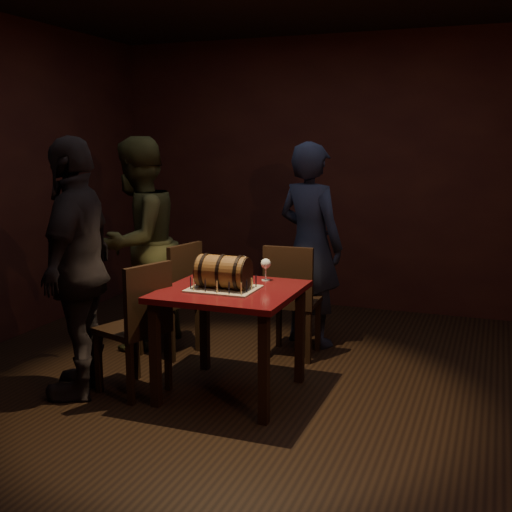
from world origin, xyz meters
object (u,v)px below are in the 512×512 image
Objects in this scene: wine_glass_left at (221,263)px; person_left_front at (78,268)px; pint_of_ale at (224,271)px; person_back at (310,245)px; chair_back at (291,295)px; chair_left_front at (140,321)px; pub_table at (231,304)px; chair_left_rear at (176,293)px; barrel_cake at (223,272)px; wine_glass_mid at (243,261)px; person_left_rear at (138,243)px; wine_glass_right at (266,265)px.

person_left_front reaches higher than wine_glass_left.
person_back is at bearing 73.24° from pint_of_ale.
person_back is (0.03, 0.43, 0.34)m from chair_back.
chair_back is 1.31m from chair_left_front.
wine_glass_left is at bearing 127.68° from pint_of_ale.
chair_left_rear is at bearing 140.78° from pub_table.
pint_of_ale is at bearing 44.55° from chair_left_front.
pub_table is 0.31m from pint_of_ale.
chair_left_front is (-0.44, -0.44, -0.30)m from pint_of_ale.
chair_left_front is (-0.55, -0.18, -0.35)m from barrel_cake.
chair_left_front is (-0.52, -0.61, -0.34)m from wine_glass_mid.
barrel_cake is at bearing 60.59° from person_left_rear.
chair_left_rear reaches higher than pub_table.
barrel_cake is at bearing 18.64° from chair_left_front.
wine_glass_left is 0.09× the size of person_left_rear.
person_back reaches higher than barrel_cake.
wine_glass_left and wine_glass_mid have the same top height.
person_left_rear is (-0.57, 0.95, 0.37)m from chair_left_front.
person_left_front is at bearing -149.05° from wine_glass_right.
wine_glass_mid is 1.07× the size of pint_of_ale.
barrel_cake is 0.40m from wine_glass_right.
wine_glass_left is 1.07m from person_left_rear.
wine_glass_left is 0.09× the size of person_left_front.
wine_glass_left is 1.00m from person_left_front.
pint_of_ale is at bearing -113.41° from wine_glass_mid.
barrel_cake is 0.28m from pint_of_ale.
person_left_front is (-0.98, -0.35, 0.25)m from pub_table.
person_back reaches higher than chair_left_rear.
wine_glass_mid and wine_glass_right have the same top height.
wine_glass_right is 1.30m from person_left_front.
wine_glass_mid is 0.17× the size of chair_left_front.
chair_left_front is (-0.72, -0.55, -0.35)m from wine_glass_right.
person_left_rear reaches higher than person_back.
person_left_front is at bearing -163.67° from chair_left_front.
chair_left_front is (-0.58, -0.23, -0.12)m from pub_table.
barrel_cake is 0.99m from person_left_front.
person_left_rear reaches higher than pint_of_ale.
chair_left_front is at bearing -79.15° from chair_left_rear.
person_back is at bearing 36.37° from chair_left_rear.
chair_left_front is 0.54× the size of person_back.
chair_left_front is (0.16, -0.83, 0.00)m from chair_left_rear.
person_left_front reaches higher than wine_glass_right.
pint_of_ale is at bearing 112.86° from barrel_cake.
pint_of_ale is at bearing 107.25° from person_left_front.
person_left_rear reaches higher than wine_glass_mid.
chair_left_rear is 0.56m from person_left_rear.
wine_glass_mid is at bearing -18.42° from chair_left_rear.
wine_glass_right is at bearing 77.75° from person_left_rear.
chair_back is at bearing 59.80° from wine_glass_left.
wine_glass_mid reaches higher than pint_of_ale.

